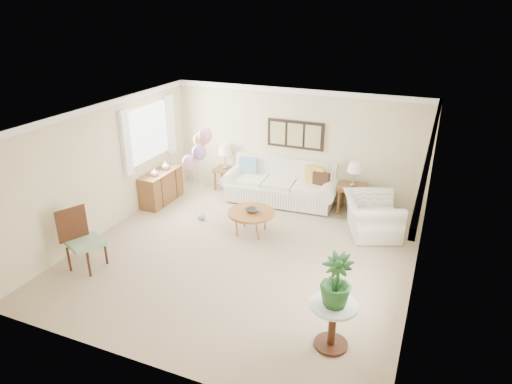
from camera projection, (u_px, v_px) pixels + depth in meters
ground_plane at (243, 255)px, 8.50m from camera, size 6.00×6.00×0.00m
room_shell at (238, 171)px, 7.98m from camera, size 6.04×6.04×2.60m
wall_art_triptych at (295, 135)px, 10.41m from camera, size 1.35×0.06×0.65m
sofa at (282, 185)px, 10.65m from camera, size 2.74×1.14×0.99m
end_table_left at (225, 171)px, 11.29m from camera, size 0.51×0.46×0.56m
end_table_right at (352, 190)px, 10.00m from camera, size 0.59×0.54×0.65m
lamp_left at (225, 150)px, 11.08m from camera, size 0.34×0.34×0.60m
lamp_right at (354, 168)px, 9.80m from camera, size 0.31×0.31×0.54m
coffee_table at (251, 213)px, 9.14m from camera, size 0.95×0.95×0.48m
decor_bowl at (252, 210)px, 9.11m from camera, size 0.34×0.34×0.06m
armchair at (372, 216)px, 9.15m from camera, size 1.40×1.48×0.78m
side_table at (333, 314)px, 6.08m from camera, size 0.64×0.64×0.70m
potted_plant at (336, 281)px, 5.86m from camera, size 0.54×0.54×0.75m
accent_chair at (81, 238)px, 7.92m from camera, size 0.73×0.72×1.12m
credenza at (161, 187)px, 10.61m from camera, size 0.46×1.20×0.74m
vase_white at (154, 172)px, 10.23m from camera, size 0.17×0.17×0.17m
vase_sage at (166, 165)px, 10.61m from camera, size 0.20×0.20×0.19m
balloon_cluster at (199, 148)px, 9.25m from camera, size 0.57×0.53×2.04m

